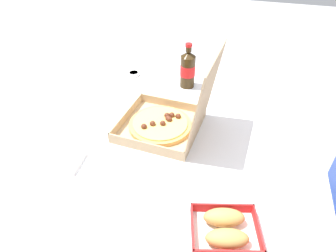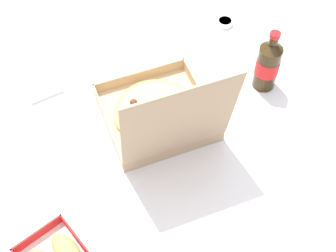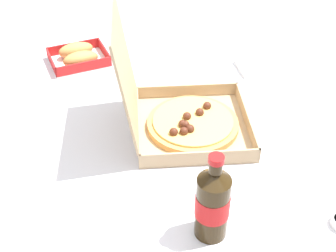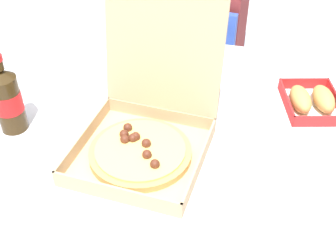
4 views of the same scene
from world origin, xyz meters
TOP-DOWN VIEW (x-y plane):
  - ground_plane at (0.00, 0.00)m, footprint 10.00×10.00m
  - dining_table at (0.00, 0.00)m, footprint 1.31×1.02m
  - pizza_box_open at (-0.02, -0.09)m, footprint 0.34×0.38m
  - cola_bottle at (-0.39, -0.09)m, footprint 0.07×0.07m
  - paper_menu at (-0.35, 0.12)m, footprint 0.25×0.21m
  - napkin_pile at (0.26, -0.39)m, footprint 0.12×0.12m
  - dipping_sauce_cup at (-0.42, -0.39)m, footprint 0.06×0.06m

SIDE VIEW (x-z plane):
  - ground_plane at x=0.00m, z-range 0.00..0.00m
  - dining_table at x=0.00m, z-range 0.31..1.06m
  - paper_menu at x=-0.35m, z-range 0.76..0.76m
  - napkin_pile at x=0.26m, z-range 0.76..0.78m
  - dipping_sauce_cup at x=-0.42m, z-range 0.76..0.78m
  - pizza_box_open at x=-0.02m, z-range 0.63..0.99m
  - cola_bottle at x=-0.39m, z-range 0.74..0.96m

